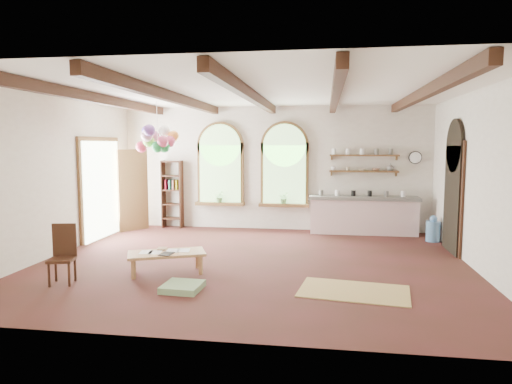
% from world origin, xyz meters
% --- Properties ---
extents(floor, '(8.00, 8.00, 0.00)m').
position_xyz_m(floor, '(0.00, 0.00, 0.00)').
color(floor, '#4F2220').
rests_on(floor, ground).
extents(ceiling_beams, '(6.20, 6.80, 0.18)m').
position_xyz_m(ceiling_beams, '(0.00, 0.00, 3.10)').
color(ceiling_beams, '#3B1E12').
rests_on(ceiling_beams, ceiling).
extents(window_left, '(1.30, 0.28, 2.20)m').
position_xyz_m(window_left, '(-1.40, 3.43, 1.63)').
color(window_left, brown).
rests_on(window_left, floor).
extents(window_right, '(1.30, 0.28, 2.20)m').
position_xyz_m(window_right, '(0.30, 3.43, 1.63)').
color(window_right, brown).
rests_on(window_right, floor).
extents(left_doorway, '(0.10, 1.90, 2.50)m').
position_xyz_m(left_doorway, '(-3.95, 1.80, 1.15)').
color(left_doorway, brown).
rests_on(left_doorway, floor).
extents(right_doorway, '(0.10, 1.30, 2.40)m').
position_xyz_m(right_doorway, '(3.95, 1.50, 1.10)').
color(right_doorway, black).
rests_on(right_doorway, floor).
extents(kitchen_counter, '(2.68, 0.62, 0.94)m').
position_xyz_m(kitchen_counter, '(2.30, 3.20, 0.48)').
color(kitchen_counter, beige).
rests_on(kitchen_counter, floor).
extents(wall_shelf_lower, '(1.70, 0.24, 0.04)m').
position_xyz_m(wall_shelf_lower, '(2.30, 3.38, 1.55)').
color(wall_shelf_lower, brown).
rests_on(wall_shelf_lower, wall_back).
extents(wall_shelf_upper, '(1.70, 0.24, 0.04)m').
position_xyz_m(wall_shelf_upper, '(2.30, 3.38, 1.95)').
color(wall_shelf_upper, brown).
rests_on(wall_shelf_upper, wall_back).
extents(wall_clock, '(0.32, 0.04, 0.32)m').
position_xyz_m(wall_clock, '(3.55, 3.45, 1.90)').
color(wall_clock, black).
rests_on(wall_clock, wall_back).
extents(bookshelf, '(0.53, 0.32, 1.80)m').
position_xyz_m(bookshelf, '(-2.70, 3.32, 0.90)').
color(bookshelf, '#3B1E12').
rests_on(bookshelf, floor).
extents(coffee_table, '(1.43, 1.06, 0.37)m').
position_xyz_m(coffee_table, '(-1.35, -0.93, 0.33)').
color(coffee_table, '#BB7A56').
rests_on(coffee_table, floor).
extents(side_chair, '(0.45, 0.45, 0.95)m').
position_xyz_m(side_chair, '(-2.81, -1.74, 0.27)').
color(side_chair, '#3B1E12').
rests_on(side_chair, floor).
extents(floor_mat, '(1.75, 1.22, 0.02)m').
position_xyz_m(floor_mat, '(1.80, -1.47, 0.01)').
color(floor_mat, tan).
rests_on(floor_mat, floor).
extents(floor_cushion, '(0.61, 0.61, 0.10)m').
position_xyz_m(floor_cushion, '(-0.80, -1.79, 0.05)').
color(floor_cushion, '#7B9F6D').
rests_on(floor_cushion, floor).
extents(water_jug_a, '(0.33, 0.33, 0.65)m').
position_xyz_m(water_jug_a, '(3.10, 3.20, 0.28)').
color(water_jug_a, '#598BBE').
rests_on(water_jug_a, floor).
extents(water_jug_b, '(0.31, 0.31, 0.61)m').
position_xyz_m(water_jug_b, '(3.82, 2.48, 0.26)').
color(water_jug_b, '#598BBE').
rests_on(water_jug_b, floor).
extents(balloon_cluster, '(0.93, 0.96, 1.16)m').
position_xyz_m(balloon_cluster, '(-2.41, 1.52, 2.33)').
color(balloon_cluster, white).
rests_on(balloon_cluster, floor).
extents(table_book, '(0.19, 0.25, 0.02)m').
position_xyz_m(table_book, '(-1.59, -0.74, 0.38)').
color(table_book, olive).
rests_on(table_book, coffee_table).
extents(tablet, '(0.21, 0.29, 0.01)m').
position_xyz_m(tablet, '(-1.30, -1.08, 0.38)').
color(tablet, black).
rests_on(tablet, coffee_table).
extents(potted_plant_left, '(0.27, 0.23, 0.30)m').
position_xyz_m(potted_plant_left, '(-1.40, 3.32, 0.85)').
color(potted_plant_left, '#598C4C').
rests_on(potted_plant_left, window_left).
extents(potted_plant_right, '(0.27, 0.23, 0.30)m').
position_xyz_m(potted_plant_right, '(0.30, 3.32, 0.85)').
color(potted_plant_right, '#598C4C').
rests_on(potted_plant_right, window_right).
extents(shelf_cup_a, '(0.12, 0.10, 0.10)m').
position_xyz_m(shelf_cup_a, '(1.55, 3.38, 1.62)').
color(shelf_cup_a, white).
rests_on(shelf_cup_a, wall_shelf_lower).
extents(shelf_cup_b, '(0.10, 0.10, 0.09)m').
position_xyz_m(shelf_cup_b, '(1.90, 3.38, 1.62)').
color(shelf_cup_b, beige).
rests_on(shelf_cup_b, wall_shelf_lower).
extents(shelf_bowl_a, '(0.22, 0.22, 0.05)m').
position_xyz_m(shelf_bowl_a, '(2.25, 3.38, 1.60)').
color(shelf_bowl_a, beige).
rests_on(shelf_bowl_a, wall_shelf_lower).
extents(shelf_bowl_b, '(0.20, 0.20, 0.06)m').
position_xyz_m(shelf_bowl_b, '(2.60, 3.38, 1.60)').
color(shelf_bowl_b, '#8C664C').
rests_on(shelf_bowl_b, wall_shelf_lower).
extents(shelf_vase, '(0.18, 0.18, 0.19)m').
position_xyz_m(shelf_vase, '(2.95, 3.38, 1.67)').
color(shelf_vase, slate).
rests_on(shelf_vase, wall_shelf_lower).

